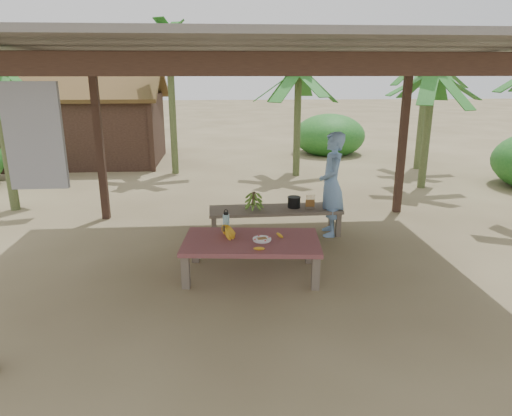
{
  "coord_description": "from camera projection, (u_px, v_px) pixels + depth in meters",
  "views": [
    {
      "loc": [
        -0.62,
        -6.06,
        2.64
      ],
      "look_at": [
        -0.15,
        0.08,
        0.8
      ],
      "focal_mm": 32.0,
      "sensor_mm": 36.0,
      "label": 1
    }
  ],
  "objects": [
    {
      "name": "banana_plant_n",
      "position": [
        298.0,
        80.0,
        11.45
      ],
      "size": [
        1.8,
        1.8,
        2.92
      ],
      "color": "#596638",
      "rests_on": "ground"
    },
    {
      "name": "loose_banana_side",
      "position": [
        280.0,
        235.0,
        6.17
      ],
      "size": [
        0.1,
        0.16,
        0.04
      ],
      "primitive_type": "ellipsoid",
      "rotation": [
        0.0,
        0.0,
        0.37
      ],
      "color": "yellow",
      "rests_on": "work_table"
    },
    {
      "name": "woman",
      "position": [
        332.0,
        184.0,
        7.51
      ],
      "size": [
        0.47,
        0.67,
        1.73
      ],
      "primitive_type": "imported",
      "rotation": [
        0.0,
        0.0,
        -1.67
      ],
      "color": "#729CD7",
      "rests_on": "ground"
    },
    {
      "name": "ground",
      "position": [
        267.0,
        262.0,
        6.59
      ],
      "size": [
        80.0,
        80.0,
        0.0
      ],
      "primitive_type": "plane",
      "color": "brown",
      "rests_on": "ground"
    },
    {
      "name": "hut",
      "position": [
        90.0,
        126.0,
        13.59
      ],
      "size": [
        4.4,
        3.43,
        2.85
      ],
      "color": "black",
      "rests_on": "ground"
    },
    {
      "name": "water_flask",
      "position": [
        226.0,
        223.0,
        6.3
      ],
      "size": [
        0.09,
        0.09,
        0.33
      ],
      "color": "#3BA2BA",
      "rests_on": "work_table"
    },
    {
      "name": "work_table",
      "position": [
        251.0,
        244.0,
        6.08
      ],
      "size": [
        1.89,
        1.17,
        0.5
      ],
      "rotation": [
        0.0,
        0.0,
        -0.1
      ],
      "color": "brown",
      "rests_on": "ground"
    },
    {
      "name": "plate",
      "position": [
        262.0,
        239.0,
        6.02
      ],
      "size": [
        0.25,
        0.25,
        0.04
      ],
      "color": "white",
      "rests_on": "work_table"
    },
    {
      "name": "loose_banana_front",
      "position": [
        259.0,
        249.0,
        5.7
      ],
      "size": [
        0.16,
        0.07,
        0.04
      ],
      "primitive_type": "ellipsoid",
      "rotation": [
        0.0,
        0.0,
        1.73
      ],
      "color": "yellow",
      "rests_on": "work_table"
    },
    {
      "name": "pavilion",
      "position": [
        267.0,
        61.0,
        5.78
      ],
      "size": [
        6.6,
        5.6,
        2.95
      ],
      "color": "black",
      "rests_on": "ground"
    },
    {
      "name": "banana_plant_far",
      "position": [
        427.0,
        66.0,
        12.2
      ],
      "size": [
        1.8,
        1.8,
        3.27
      ],
      "color": "#596638",
      "rests_on": "ground"
    },
    {
      "name": "bench",
      "position": [
        275.0,
        212.0,
        7.64
      ],
      "size": [
        2.21,
        0.65,
        0.45
      ],
      "rotation": [
        0.0,
        0.0,
        0.02
      ],
      "color": "brown",
      "rests_on": "ground"
    },
    {
      "name": "green_banana_stalk",
      "position": [
        254.0,
        200.0,
        7.55
      ],
      "size": [
        0.28,
        0.28,
        0.31
      ],
      "primitive_type": null,
      "rotation": [
        0.0,
        0.0,
        0.02
      ],
      "color": "#598C2D",
      "rests_on": "bench"
    },
    {
      "name": "banana_plant_nw",
      "position": [
        169.0,
        46.0,
        11.46
      ],
      "size": [
        1.8,
        1.8,
        3.77
      ],
      "color": "#596638",
      "rests_on": "ground"
    },
    {
      "name": "ripe_banana_bunch",
      "position": [
        224.0,
        231.0,
        6.12
      ],
      "size": [
        0.33,
        0.3,
        0.18
      ],
      "primitive_type": null,
      "rotation": [
        0.0,
        0.0,
        0.17
      ],
      "color": "yellow",
      "rests_on": "work_table"
    },
    {
      "name": "skewer_rack",
      "position": [
        310.0,
        201.0,
        7.6
      ],
      "size": [
        0.18,
        0.08,
        0.24
      ],
      "primitive_type": null,
      "rotation": [
        0.0,
        0.0,
        0.02
      ],
      "color": "#A57F47",
      "rests_on": "bench"
    },
    {
      "name": "banana_plant_ne",
      "position": [
        432.0,
        81.0,
        10.17
      ],
      "size": [
        1.8,
        1.8,
        2.92
      ],
      "color": "#596638",
      "rests_on": "ground"
    },
    {
      "name": "cooking_pot",
      "position": [
        294.0,
        202.0,
        7.66
      ],
      "size": [
        0.21,
        0.21,
        0.18
      ],
      "primitive_type": "cylinder",
      "color": "black",
      "rests_on": "bench"
    }
  ]
}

